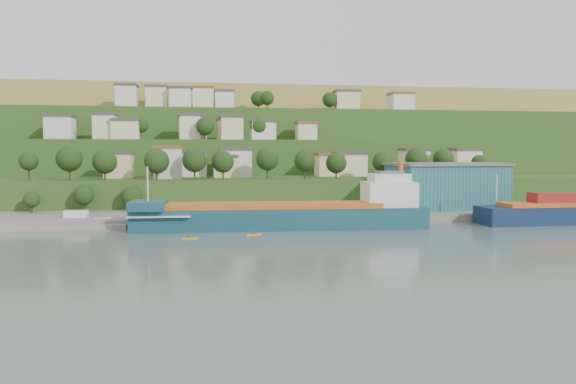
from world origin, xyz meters
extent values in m
plane|color=#4A5A53|center=(0.00, 0.00, 0.00)|extent=(500.00, 500.00, 0.00)
cube|color=slate|center=(20.00, 28.00, 0.00)|extent=(220.00, 26.00, 4.00)
cube|color=slate|center=(-55.00, 22.00, 0.00)|extent=(40.00, 18.00, 2.40)
cube|color=#284719|center=(0.00, 56.00, 0.00)|extent=(260.00, 32.00, 20.00)
cube|color=#284719|center=(0.00, 86.00, 0.00)|extent=(280.00, 32.00, 44.00)
cube|color=#284719|center=(0.00, 116.00, 0.00)|extent=(300.00, 32.00, 70.00)
cube|color=olive|center=(0.00, 190.00, 0.00)|extent=(360.00, 120.00, 96.00)
cube|color=beige|center=(-42.29, 55.70, 13.59)|extent=(8.03, 7.80, 7.19)
cube|color=#3F3F44|center=(-42.29, 55.70, 17.64)|extent=(8.63, 8.40, 0.90)
cube|color=silver|center=(-27.47, 50.16, 14.42)|extent=(7.98, 7.18, 8.85)
cube|color=brown|center=(-27.47, 50.16, 19.30)|extent=(8.58, 7.78, 0.90)
cube|color=silver|center=(-20.56, 61.58, 13.65)|extent=(8.96, 7.18, 7.30)
cube|color=#3F3F44|center=(-20.56, 61.58, 17.75)|extent=(9.56, 7.78, 0.90)
cube|color=beige|center=(-10.49, 55.70, 13.06)|extent=(7.11, 7.71, 6.13)
cube|color=#3F3F44|center=(-10.49, 55.70, 16.58)|extent=(7.71, 8.31, 0.90)
cube|color=silver|center=(-7.19, 56.78, 14.17)|extent=(9.46, 8.28, 8.34)
cube|color=#3F3F44|center=(-7.19, 56.78, 18.79)|extent=(10.06, 8.88, 0.90)
cube|color=beige|center=(23.15, 59.11, 13.33)|extent=(8.16, 8.35, 6.66)
cube|color=brown|center=(23.15, 59.11, 17.11)|extent=(8.76, 8.95, 0.90)
cube|color=beige|center=(29.93, 58.57, 13.53)|extent=(9.95, 7.09, 7.06)
cube|color=#3F3F44|center=(29.93, 58.57, 17.51)|extent=(10.55, 7.69, 0.90)
cube|color=beige|center=(49.47, 52.52, 14.09)|extent=(7.96, 7.63, 8.18)
cube|color=#3F3F44|center=(49.47, 52.52, 18.63)|extent=(8.56, 8.23, 0.90)
cube|color=beige|center=(69.47, 58.07, 14.14)|extent=(8.80, 7.18, 8.28)
cube|color=#3F3F44|center=(69.47, 58.07, 18.73)|extent=(9.40, 7.78, 0.90)
cube|color=silver|center=(-66.42, 88.77, 25.97)|extent=(9.08, 8.31, 7.93)
cube|color=#3F3F44|center=(-66.42, 88.77, 30.38)|extent=(9.68, 8.91, 0.90)
cube|color=beige|center=(-50.51, 83.88, 26.20)|extent=(7.20, 7.75, 8.39)
cube|color=#3F3F44|center=(-50.51, 83.88, 30.84)|extent=(7.80, 8.35, 0.90)
cube|color=beige|center=(-43.21, 82.05, 25.19)|extent=(9.17, 7.54, 6.38)
cube|color=#3F3F44|center=(-43.21, 82.05, 28.83)|extent=(9.77, 8.14, 0.90)
cube|color=silver|center=(-21.41, 85.57, 26.27)|extent=(7.19, 7.19, 8.54)
cube|color=#3F3F44|center=(-21.41, 85.57, 30.99)|extent=(7.79, 7.79, 0.90)
cube|color=beige|center=(-20.52, 87.28, 26.07)|extent=(9.72, 7.04, 8.14)
cube|color=#3F3F44|center=(-20.52, 87.28, 30.59)|extent=(10.32, 7.64, 0.90)
cube|color=beige|center=(-7.99, 84.91, 25.54)|extent=(7.67, 7.95, 7.08)
cube|color=brown|center=(-7.99, 84.91, 29.53)|extent=(8.27, 8.55, 0.90)
cube|color=beige|center=(-6.95, 81.90, 25.92)|extent=(7.64, 8.43, 7.84)
cube|color=#3F3F44|center=(-6.95, 81.90, 30.29)|extent=(8.24, 9.03, 0.90)
cube|color=silver|center=(4.46, 84.41, 25.21)|extent=(8.57, 8.06, 6.43)
cube|color=#3F3F44|center=(4.46, 84.41, 28.88)|extent=(9.17, 8.66, 0.90)
cube|color=beige|center=(21.68, 91.46, 25.16)|extent=(7.18, 7.27, 6.32)
cube|color=brown|center=(21.68, 91.46, 28.77)|extent=(7.78, 7.87, 0.90)
cube|color=silver|center=(-46.91, 115.76, 39.50)|extent=(8.18, 8.91, 9.00)
cube|color=#3F3F44|center=(-46.91, 115.76, 44.45)|extent=(8.78, 9.51, 0.90)
cube|color=beige|center=(-35.24, 117.28, 39.43)|extent=(8.30, 8.69, 8.86)
cube|color=#3F3F44|center=(-35.24, 117.28, 44.31)|extent=(8.90, 9.29, 0.90)
cube|color=silver|center=(-25.57, 112.45, 38.98)|extent=(8.35, 7.04, 7.97)
cube|color=#3F3F44|center=(-25.57, 112.45, 43.42)|extent=(8.95, 7.64, 0.90)
cube|color=beige|center=(-16.66, 115.85, 39.28)|extent=(8.19, 8.43, 8.56)
cube|color=brown|center=(-16.66, 115.85, 44.01)|extent=(8.79, 9.03, 0.90)
cube|color=silver|center=(-7.79, 121.86, 38.99)|extent=(7.77, 8.82, 7.97)
cube|color=#3F3F44|center=(-7.79, 121.86, 43.42)|extent=(8.37, 9.42, 0.90)
cube|color=beige|center=(43.74, 115.55, 39.11)|extent=(9.97, 7.10, 8.22)
cube|color=#3F3F44|center=(43.74, 115.55, 43.67)|extent=(10.57, 7.70, 0.90)
cube|color=silver|center=(66.54, 111.90, 38.57)|extent=(9.19, 8.43, 7.13)
cube|color=brown|center=(66.54, 111.90, 42.58)|extent=(9.79, 9.03, 0.90)
cylinder|color=#382619|center=(-63.92, 42.29, 11.97)|extent=(0.50, 0.50, 3.94)
sphere|color=black|center=(-63.92, 42.29, 15.32)|extent=(5.03, 5.03, 5.03)
cylinder|color=#382619|center=(-53.89, 44.44, 12.00)|extent=(0.50, 0.50, 4.00)
sphere|color=black|center=(-53.89, 44.44, 15.96)|extent=(7.13, 7.13, 7.13)
cylinder|color=#382619|center=(-44.28, 43.53, 11.63)|extent=(0.50, 0.50, 3.25)
sphere|color=black|center=(-44.28, 43.53, 15.10)|extent=(6.73, 6.73, 6.73)
cylinder|color=#382619|center=(-30.11, 42.22, 11.68)|extent=(0.50, 0.50, 3.36)
sphere|color=black|center=(-30.11, 42.22, 15.29)|extent=(6.99, 6.99, 6.99)
cylinder|color=#382619|center=(-19.70, 42.72, 11.82)|extent=(0.50, 0.50, 3.64)
sphere|color=black|center=(-19.70, 42.72, 15.55)|extent=(6.96, 6.96, 6.96)
cylinder|color=#382619|center=(-11.71, 42.76, 11.65)|extent=(0.50, 0.50, 3.29)
sphere|color=black|center=(-11.71, 42.76, 15.03)|extent=(6.31, 6.31, 6.31)
cylinder|color=#382619|center=(1.10, 43.05, 11.96)|extent=(0.50, 0.50, 3.93)
sphere|color=black|center=(1.10, 43.05, 15.74)|extent=(6.58, 6.58, 6.58)
cylinder|color=#382619|center=(11.93, 42.07, 11.81)|extent=(0.50, 0.50, 3.61)
sphere|color=black|center=(11.93, 42.07, 15.29)|extent=(6.10, 6.10, 6.10)
cylinder|color=#382619|center=(21.86, 44.20, 11.43)|extent=(0.50, 0.50, 2.85)
sphere|color=black|center=(21.86, 44.20, 14.57)|extent=(6.23, 6.23, 6.23)
cylinder|color=#382619|center=(35.84, 43.07, 11.55)|extent=(0.50, 0.50, 3.11)
sphere|color=black|center=(35.84, 43.07, 14.80)|extent=(6.15, 6.15, 6.15)
cylinder|color=#382619|center=(46.65, 43.69, 12.01)|extent=(0.50, 0.50, 4.03)
sphere|color=black|center=(46.65, 43.69, 15.85)|extent=(6.64, 6.64, 6.64)
cylinder|color=#382619|center=(56.17, 45.54, 11.99)|extent=(0.50, 0.50, 3.98)
sphere|color=black|center=(56.17, 45.54, 15.72)|extent=(6.33, 6.33, 6.33)
cylinder|color=#382619|center=(67.75, 45.07, 11.61)|extent=(0.50, 0.50, 3.21)
sphere|color=black|center=(67.75, 45.07, 14.54)|extent=(4.82, 4.82, 4.82)
cylinder|color=#382619|center=(-16.35, 79.45, 23.50)|extent=(0.50, 0.50, 2.99)
sphere|color=black|center=(-16.35, 79.45, 26.71)|extent=(6.25, 6.25, 6.25)
cylinder|color=#382619|center=(36.05, 113.80, 36.55)|extent=(0.50, 0.50, 3.09)
sphere|color=black|center=(36.05, 113.80, 39.81)|extent=(6.25, 6.25, 6.25)
cylinder|color=#382619|center=(-38.25, 82.14, 23.85)|extent=(0.50, 0.50, 3.71)
sphere|color=black|center=(-38.25, 82.14, 27.15)|extent=(5.25, 5.25, 5.25)
cylinder|color=#382619|center=(2.71, 82.28, 23.68)|extent=(0.50, 0.50, 3.35)
sphere|color=black|center=(2.71, 82.28, 27.05)|extent=(6.18, 6.18, 6.18)
cylinder|color=#382619|center=(8.92, 108.89, 36.53)|extent=(0.50, 0.50, 3.06)
sphere|color=black|center=(8.92, 108.89, 39.64)|extent=(5.75, 5.75, 5.75)
cylinder|color=#382619|center=(6.51, 120.25, 36.85)|extent=(0.50, 0.50, 3.70)
sphere|color=black|center=(6.51, 120.25, 40.45)|extent=(6.35, 6.35, 6.35)
cylinder|color=#382619|center=(-48.40, 82.27, 23.72)|extent=(0.50, 0.50, 3.45)
sphere|color=black|center=(-48.40, 82.27, 26.69)|extent=(4.51, 4.51, 4.51)
cube|color=#143B4D|center=(0.33, 10.43, 1.46)|extent=(68.46, 14.15, 6.80)
cube|color=#BF5A19|center=(-1.61, 10.43, 5.44)|extent=(50.90, 11.31, 1.17)
cube|color=#143B4D|center=(-29.78, 10.43, 5.83)|extent=(8.31, 11.07, 1.94)
cube|color=silver|center=(26.56, 10.43, 7.77)|extent=(12.14, 10.30, 5.83)
cube|color=silver|center=(26.56, 10.43, 11.66)|extent=(9.13, 8.21, 1.94)
cube|color=#595B5E|center=(26.56, 10.43, 12.92)|extent=(6.12, 6.12, 0.58)
cylinder|color=#BF5A19|center=(29.48, 10.43, 14.09)|extent=(1.22, 1.22, 2.91)
cylinder|color=silver|center=(-29.78, 10.43, 10.69)|extent=(0.37, 0.37, 7.77)
cube|color=silver|center=(-26.87, 10.43, 3.69)|extent=(14.14, 11.66, 0.24)
cylinder|color=silver|center=(53.67, 9.13, 8.97)|extent=(0.30, 0.30, 6.61)
cube|color=maroon|center=(68.78, 9.13, 6.51)|extent=(11.37, 4.82, 2.45)
cube|color=#1E545B|center=(50.55, 31.00, 8.00)|extent=(31.10, 19.90, 12.00)
cube|color=#595B5E|center=(50.55, 31.00, 14.40)|extent=(32.16, 20.96, 0.80)
cube|color=silver|center=(-47.80, 22.34, 2.48)|extent=(5.67, 2.80, 2.56)
cube|color=silver|center=(-41.27, 20.35, 1.62)|extent=(4.43, 2.72, 0.83)
cube|color=orange|center=(-6.88, 0.63, 0.13)|extent=(3.48, 1.73, 0.26)
sphere|color=#3F3F44|center=(-6.88, 0.63, 0.57)|extent=(0.61, 0.61, 0.61)
cube|color=gold|center=(-20.48, -2.43, 0.12)|extent=(3.21, 0.90, 0.24)
sphere|color=#3F3F44|center=(-20.48, -2.43, 0.52)|extent=(0.56, 0.56, 0.56)
camera|label=1|loc=(-18.10, -118.33, 17.68)|focal=35.00mm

